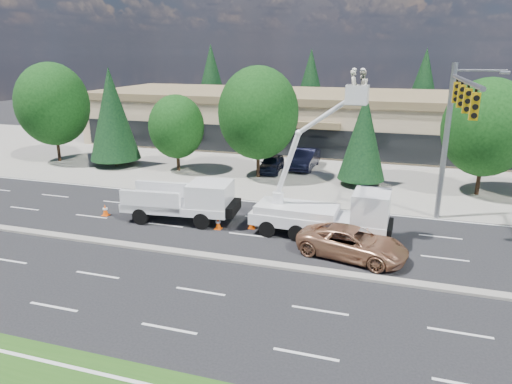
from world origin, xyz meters
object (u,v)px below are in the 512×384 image
(utility_pickup, at_px, (186,205))
(bucket_truck, at_px, (330,205))
(signal_mast, at_px, (453,122))
(minivan, at_px, (352,243))

(utility_pickup, distance_m, bucket_truck, 8.48)
(signal_mast, height_order, minivan, signal_mast)
(signal_mast, distance_m, minivan, 8.48)
(bucket_truck, bearing_deg, utility_pickup, -178.17)
(signal_mast, relative_size, minivan, 1.93)
(bucket_truck, bearing_deg, signal_mast, 28.69)
(utility_pickup, bearing_deg, bucket_truck, -5.95)
(utility_pickup, height_order, minivan, utility_pickup)
(signal_mast, distance_m, bucket_truck, 7.70)
(utility_pickup, distance_m, minivan, 10.09)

